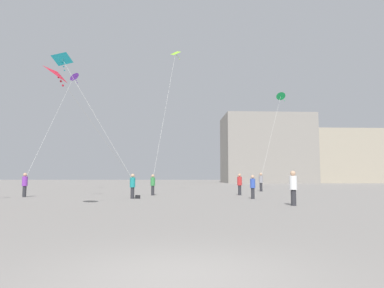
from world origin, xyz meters
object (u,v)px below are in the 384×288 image
person_in_green (153,184)px  kite_crimson_diamond (57,74)px  person_in_blue (253,186)px  kite_lime_delta (175,57)px  building_left_hall (266,149)px  person_in_red (240,183)px  building_centre_hall (340,157)px  kite_violet_diamond (74,77)px  person_in_grey (261,181)px  handbag_beside_flyer (138,197)px  person_in_white (293,186)px  person_in_teal (133,185)px  kite_cyan_delta (63,62)px  person_in_purple (25,184)px  kite_emerald_diamond (281,97)px

person_in_green → kite_crimson_diamond: size_ratio=0.19×
person_in_blue → kite_crimson_diamond: size_ratio=0.18×
kite_lime_delta → building_left_hall: 53.18m
person_in_red → building_left_hall: building_left_hall is taller
kite_crimson_diamond → building_centre_hall: 80.30m
kite_violet_diamond → building_left_hall: 55.25m
person_in_red → building_left_hall: (13.24, 54.98, 7.00)m
person_in_grey → handbag_beside_flyer: size_ratio=5.83×
person_in_white → kite_crimson_diamond: kite_crimson_diamond is taller
person_in_teal → person_in_green: person_in_teal is taller
person_in_green → person_in_grey: person_in_grey is taller
kite_cyan_delta → kite_crimson_diamond: (2.38, -6.73, -2.87)m
person_in_white → person_in_purple: (-17.70, 7.35, -0.02)m
person_in_teal → kite_lime_delta: bearing=11.2°
person_in_grey → kite_lime_delta: size_ratio=0.14×
person_in_green → kite_emerald_diamond: bearing=-122.4°
person_in_purple → building_left_hall: building_left_hall is taller
person_in_green → kite_crimson_diamond: (-3.01, -12.26, 5.37)m
building_centre_hall → handbag_beside_flyer: building_centre_hall is taller
person_in_white → kite_crimson_diamond: size_ratio=0.21×
kite_violet_diamond → building_centre_hall: (48.24, 47.42, -6.19)m
person_in_red → person_in_grey: size_ratio=0.93×
person_in_white → person_in_red: person_in_white is taller
person_in_red → person_in_purple: person_in_purple is taller
person_in_blue → kite_cyan_delta: bearing=-135.2°
person_in_white → person_in_blue: person_in_white is taller
kite_cyan_delta → building_centre_hall: 76.01m
person_in_teal → building_left_hall: building_left_hall is taller
kite_emerald_diamond → kite_cyan_delta: bearing=-136.0°
person_in_grey → kite_lime_delta: bearing=131.8°
kite_crimson_diamond → person_in_grey: bearing=56.5°
building_left_hall → building_centre_hall: 18.14m
person_in_purple → kite_crimson_diamond: (6.14, -9.82, 5.32)m
building_centre_hall → person_in_white: bearing=-114.1°
person_in_purple → person_in_blue: bearing=-50.5°
kite_cyan_delta → kite_crimson_diamond: 7.69m
person_in_grey → kite_emerald_diamond: 11.80m
handbag_beside_flyer → person_in_blue: bearing=-1.3°
person_in_white → kite_lime_delta: 21.20m
person_in_white → kite_cyan_delta: size_ratio=0.22×
kite_emerald_diamond → kite_violet_diamond: 23.83m
person_in_white → kite_lime_delta: size_ratio=0.14×
building_centre_hall → person_in_grey: bearing=-119.8°
kite_lime_delta → person_in_purple: bearing=-141.8°
person_in_white → kite_cyan_delta: bearing=-40.1°
kite_lime_delta → building_centre_hall: kite_lime_delta is taller
person_in_grey → kite_emerald_diamond: bearing=-1.9°
building_left_hall → person_in_blue: bearing=-102.2°
person_in_purple → building_left_hall: size_ratio=0.08×
person_in_green → kite_lime_delta: 13.84m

